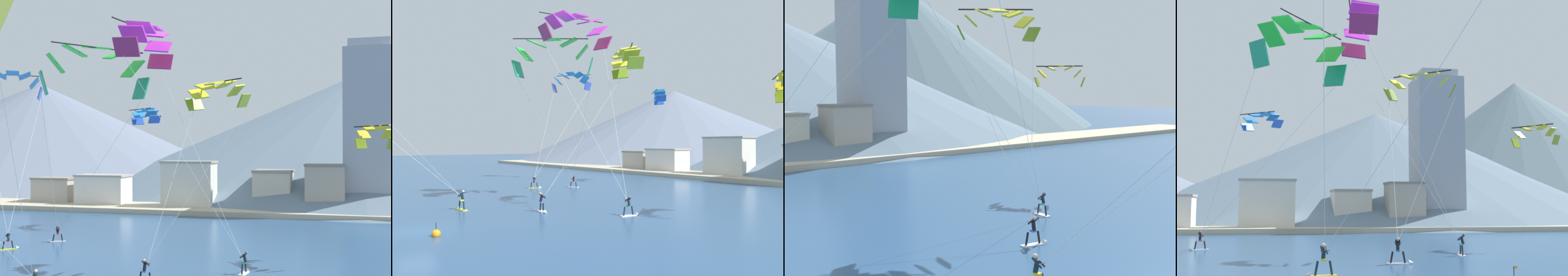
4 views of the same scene
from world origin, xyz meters
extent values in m
cylinder|color=#14232D|center=(-6.35, 5.25, 1.40)|extent=(0.16, 0.56, 0.42)
cylinder|color=#14232D|center=(-6.60, 5.22, 1.40)|extent=(0.16, 0.56, 0.42)
sphere|color=beige|center=(-6.50, 5.42, 1.63)|extent=(0.23, 0.23, 0.23)
cube|color=white|center=(4.57, 15.03, 0.04)|extent=(0.65, 1.49, 0.07)
cylinder|color=black|center=(4.51, 14.64, 0.42)|extent=(0.15, 0.25, 0.72)
cylinder|color=black|center=(4.63, 15.42, 0.42)|extent=(0.15, 0.25, 0.72)
cube|color=#33B266|center=(4.57, 15.03, 0.82)|extent=(0.33, 0.27, 0.12)
cylinder|color=black|center=(4.64, 15.02, 1.15)|extent=(0.39, 0.27, 0.61)
cylinder|color=black|center=(4.52, 14.92, 1.32)|extent=(0.52, 0.16, 0.40)
cylinder|color=black|center=(4.56, 15.15, 1.32)|extent=(0.52, 0.16, 0.40)
cylinder|color=black|center=(4.36, 15.06, 1.29)|extent=(0.11, 0.52, 0.03)
sphere|color=brown|center=(4.74, 15.00, 1.53)|extent=(0.22, 0.22, 0.22)
cone|color=white|center=(4.70, 15.89, 0.10)|extent=(0.40, 0.35, 0.36)
cube|color=blue|center=(-1.29, 10.41, 0.85)|extent=(0.30, 0.36, 0.12)
cylinder|color=black|center=(-1.31, 10.35, 1.19)|extent=(0.29, 0.39, 0.63)
cylinder|color=black|center=(-1.40, 10.48, 1.37)|extent=(0.20, 0.54, 0.41)
cylinder|color=black|center=(-1.17, 10.42, 1.37)|extent=(0.20, 0.54, 0.41)
cylinder|color=black|center=(-1.24, 10.62, 1.34)|extent=(0.51, 0.15, 0.03)
sphere|color=tan|center=(-1.33, 10.26, 1.60)|extent=(0.23, 0.23, 0.23)
cube|color=white|center=(-15.26, 23.62, 0.04)|extent=(1.48, 1.05, 0.07)
cylinder|color=black|center=(-14.91, 23.80, 0.41)|extent=(0.25, 0.20, 0.68)
cylinder|color=black|center=(-15.61, 23.44, 0.41)|extent=(0.25, 0.20, 0.68)
cube|color=red|center=(-15.26, 23.62, 0.78)|extent=(0.33, 0.35, 0.12)
cylinder|color=black|center=(-15.28, 23.66, 1.10)|extent=(0.32, 0.36, 0.57)
cylinder|color=black|center=(-15.14, 23.62, 1.26)|extent=(0.29, 0.47, 0.38)
cylinder|color=black|center=(-15.34, 23.52, 1.26)|extent=(0.29, 0.47, 0.38)
cylinder|color=black|center=(-15.15, 23.41, 1.23)|extent=(0.48, 0.26, 0.03)
sphere|color=brown|center=(-15.31, 23.72, 1.47)|extent=(0.21, 0.21, 0.21)
cone|color=white|center=(-16.04, 23.23, 0.10)|extent=(0.43, 0.46, 0.36)
cube|color=yellow|center=(-17.53, 18.82, 0.04)|extent=(1.28, 1.37, 0.07)
cylinder|color=#14232D|center=(-17.79, 18.52, 0.42)|extent=(0.24, 0.25, 0.71)
cylinder|color=#14232D|center=(-17.27, 19.11, 0.42)|extent=(0.24, 0.25, 0.71)
cube|color=red|center=(-17.53, 18.82, 0.81)|extent=(0.37, 0.36, 0.12)
cylinder|color=#14232D|center=(-17.44, 18.74, 1.13)|extent=(0.47, 0.45, 0.60)
cylinder|color=#14232D|center=(-17.59, 18.72, 1.30)|extent=(0.44, 0.39, 0.39)
cylinder|color=#14232D|center=(-17.44, 18.89, 1.30)|extent=(0.44, 0.39, 0.39)
cylinder|color=black|center=(-17.65, 18.92, 1.27)|extent=(0.37, 0.41, 0.03)
sphere|color=brown|center=(-17.31, 18.62, 1.48)|extent=(0.22, 0.22, 0.22)
cone|color=white|center=(-16.95, 19.47, 0.10)|extent=(0.47, 0.46, 0.36)
cylinder|color=silver|center=(-3.48, -1.17, 7.45)|extent=(5.97, 12.48, 12.19)
cube|color=#9B265B|center=(-3.32, 11.89, 16.31)|extent=(2.02, 1.09, 1.48)
cube|color=#E732D9|center=(-3.13, 12.74, 17.40)|extent=(2.04, 1.42, 1.27)
cube|color=#E732D9|center=(-2.98, 13.92, 18.13)|extent=(2.05, 1.57, 0.90)
cube|color=#E732D9|center=(-2.90, 15.29, 18.38)|extent=(2.06, 1.52, 0.41)
cube|color=#E732D9|center=(-2.89, 16.66, 18.13)|extent=(2.05, 1.43, 0.90)
cube|color=#E732D9|center=(-2.95, 17.85, 17.40)|extent=(2.05, 1.28, 1.27)
cube|color=#9B265B|center=(-3.08, 18.70, 16.31)|extent=(2.03, 0.95, 1.48)
cylinder|color=black|center=(-3.79, 15.32, 18.51)|extent=(1.33, 6.87, 0.10)
cylinder|color=silver|center=(0.47, 13.35, 8.48)|extent=(7.82, 3.45, 14.39)
cylinder|color=silver|center=(0.60, 17.01, 8.48)|extent=(7.56, 3.94, 14.39)
cube|color=olive|center=(-0.04, 18.34, 12.65)|extent=(1.45, 1.44, 1.16)
cube|color=yellow|center=(0.43, 17.89, 13.44)|extent=(1.63, 1.60, 1.06)
cube|color=yellow|center=(1.15, 17.38, 13.97)|extent=(1.68, 1.73, 0.81)
cube|color=yellow|center=(2.03, 16.88, 14.15)|extent=(1.62, 1.80, 0.46)
cube|color=yellow|center=(2.94, 16.46, 13.97)|extent=(1.49, 1.80, 0.81)
cube|color=yellow|center=(3.78, 16.17, 13.44)|extent=(1.24, 1.77, 1.06)
cube|color=olive|center=(4.42, 16.05, 12.65)|extent=(0.92, 1.67, 1.16)
cylinder|color=black|center=(2.32, 17.46, 14.30)|extent=(3.96, 3.41, 0.10)
cylinder|color=silver|center=(-0.70, 14.57, 6.76)|extent=(1.11, 7.93, 10.86)
cylinder|color=silver|center=(1.70, 13.34, 6.76)|extent=(5.92, 5.48, 10.86)
cube|color=#189865|center=(-4.63, 18.26, 14.05)|extent=(1.88, 1.56, 1.89)
cube|color=#21DE32|center=(-5.07, 17.49, 15.59)|extent=(2.33, 2.06, 1.67)
cube|color=#21DE32|center=(-5.98, 16.39, 16.64)|extent=(2.57, 2.42, 1.14)
cube|color=#21DE32|center=(-7.19, 15.15, 17.02)|extent=(2.59, 2.59, 0.41)
cube|color=#21DE32|center=(-8.49, 14.00, 16.64)|extent=(2.42, 2.57, 1.14)
cube|color=#21DE32|center=(-9.64, 13.15, 15.59)|extent=(2.03, 2.34, 1.67)
cube|color=#189865|center=(-10.42, 12.75, 14.05)|extent=(1.50, 1.91, 1.89)
cylinder|color=black|center=(-6.64, 14.57, 16.89)|extent=(4.84, 6.34, 0.10)
cylinder|color=silver|center=(-9.89, 20.94, 7.21)|extent=(10.56, 4.98, 11.96)
cylinder|color=silver|center=(-12.89, 18.08, 7.21)|extent=(4.56, 10.70, 11.96)
cube|color=#137ED0|center=(-25.51, 28.97, 17.29)|extent=(2.16, 2.21, 0.89)
cube|color=#137ED0|center=(-24.43, 29.70, 17.58)|extent=(2.16, 2.30, 0.34)
cube|color=#137ED0|center=(-23.31, 30.37, 17.29)|extent=(2.02, 2.29, 0.89)
cube|color=#137ED0|center=(-22.36, 30.85, 16.49)|extent=(1.68, 2.15, 1.28)
cube|color=blue|center=(-21.76, 31.06, 15.32)|extent=(1.21, 1.91, 1.43)
cylinder|color=black|center=(-24.87, 30.39, 17.48)|extent=(4.60, 3.78, 0.10)
cylinder|color=silver|center=(-19.64, 24.98, 7.97)|extent=(4.02, 12.16, 13.41)
cube|color=blue|center=(-9.12, 34.39, 12.39)|extent=(1.35, 1.54, 0.99)
cube|color=#2684CA|center=(-9.61, 34.75, 13.11)|extent=(1.54, 1.67, 0.85)
cube|color=#2684CA|center=(-10.23, 35.29, 13.58)|extent=(1.67, 1.73, 0.61)
cube|color=#2684CA|center=(-10.90, 35.93, 13.74)|extent=(1.72, 1.72, 0.29)
cube|color=#2684CA|center=(-11.55, 36.60, 13.58)|extent=(1.73, 1.67, 0.61)
cube|color=#2684CA|center=(-12.09, 37.22, 13.11)|extent=(1.67, 1.54, 0.85)
cube|color=blue|center=(-12.46, 37.71, 12.39)|extent=(1.53, 1.35, 0.99)
cylinder|color=black|center=(-11.36, 35.47, 13.66)|extent=(3.88, 3.08, 0.10)
cube|color=gold|center=(14.93, 20.32, 10.22)|extent=(1.17, 1.15, 0.78)
cube|color=gold|center=(14.51, 20.90, 10.72)|extent=(1.27, 1.27, 0.52)
cube|color=gold|center=(14.03, 21.61, 10.89)|extent=(1.30, 1.29, 0.18)
cube|color=gold|center=(13.57, 22.33, 10.72)|extent=(1.28, 1.24, 0.52)
cube|color=gold|center=(13.20, 22.94, 10.22)|extent=(1.20, 1.09, 0.78)
cube|color=#88A01B|center=(12.98, 23.35, 9.48)|extent=(1.05, 0.84, 0.92)
cylinder|color=black|center=(13.67, 21.37, 10.87)|extent=(2.53, 3.31, 0.10)
cube|color=#BCAD8E|center=(0.00, 51.22, 0.35)|extent=(180.00, 10.00, 0.70)
cube|color=silver|center=(-23.89, 52.76, 2.39)|extent=(7.63, 4.57, 4.77)
cube|color=#9D9992|center=(-23.89, 52.76, 4.92)|extent=(7.94, 4.75, 0.30)
cube|color=#A89E8E|center=(9.15, 52.76, 3.32)|extent=(5.24, 4.39, 6.63)
cube|color=slate|center=(9.15, 52.76, 6.78)|extent=(5.45, 4.57, 0.30)
cube|color=beige|center=(1.72, 56.14, 2.81)|extent=(5.35, 6.70, 5.62)
cube|color=gray|center=(1.72, 56.14, 5.77)|extent=(5.56, 6.97, 0.30)
cube|color=silver|center=(-10.31, 52.99, 3.46)|extent=(7.51, 4.26, 6.92)
cube|color=#99958B|center=(-10.31, 52.99, 7.07)|extent=(7.81, 4.43, 0.30)
cube|color=#B7AD9E|center=(-32.56, 54.20, 2.09)|extent=(6.34, 5.33, 4.17)
cube|color=gray|center=(-32.56, 54.20, 4.32)|extent=(6.59, 5.55, 0.30)
cube|color=#999EA8|center=(15.02, 56.21, 11.53)|extent=(7.00, 7.00, 23.05)
cube|color=#A8ADB9|center=(15.02, 56.21, 23.65)|extent=(5.60, 5.60, 1.20)
cone|color=slate|center=(14.46, 106.12, 12.91)|extent=(121.48, 121.48, 25.82)
cone|color=slate|center=(-68.21, 108.02, 13.28)|extent=(117.68, 117.68, 26.57)
camera|label=1|loc=(11.51, -23.99, 9.09)|focal=50.00mm
camera|label=2|loc=(27.14, -6.41, 5.76)|focal=35.00mm
camera|label=3|loc=(-23.53, -10.33, 8.91)|focal=50.00mm
camera|label=4|loc=(-9.01, -24.30, 3.86)|focal=50.00mm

